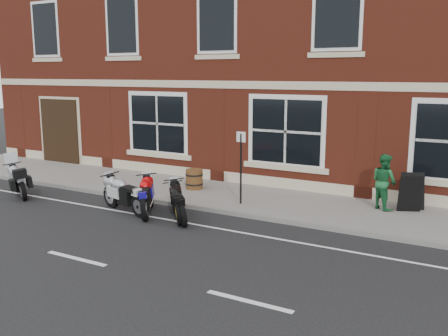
{
  "coord_description": "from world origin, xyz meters",
  "views": [
    {
      "loc": [
        7.48,
        -10.01,
        3.79
      ],
      "look_at": [
        0.91,
        1.6,
        1.23
      ],
      "focal_mm": 40.0,
      "sensor_mm": 36.0,
      "label": 1
    }
  ],
  "objects_px": {
    "moto_touring_silver": "(19,179)",
    "a_board_sign": "(412,192)",
    "moto_sport_red": "(148,194)",
    "pedestrian_right": "(384,182)",
    "parking_sign": "(241,162)",
    "moto_sport_silver": "(125,193)",
    "moto_sport_black": "(179,199)",
    "barrel_planter": "(194,179)",
    "moto_naked_black": "(180,201)"
  },
  "relations": [
    {
      "from": "moto_sport_silver",
      "to": "parking_sign",
      "type": "bearing_deg",
      "value": -35.55
    },
    {
      "from": "moto_touring_silver",
      "to": "moto_sport_red",
      "type": "distance_m",
      "value": 4.77
    },
    {
      "from": "moto_sport_red",
      "to": "moto_naked_black",
      "type": "relative_size",
      "value": 1.25
    },
    {
      "from": "moto_sport_red",
      "to": "parking_sign",
      "type": "bearing_deg",
      "value": 9.25
    },
    {
      "from": "moto_touring_silver",
      "to": "parking_sign",
      "type": "height_order",
      "value": "parking_sign"
    },
    {
      "from": "moto_sport_silver",
      "to": "moto_sport_red",
      "type": "bearing_deg",
      "value": -52.63
    },
    {
      "from": "moto_sport_silver",
      "to": "barrel_planter",
      "type": "bearing_deg",
      "value": 8.98
    },
    {
      "from": "moto_touring_silver",
      "to": "a_board_sign",
      "type": "bearing_deg",
      "value": -41.97
    },
    {
      "from": "moto_touring_silver",
      "to": "moto_sport_red",
      "type": "height_order",
      "value": "moto_touring_silver"
    },
    {
      "from": "pedestrian_right",
      "to": "moto_touring_silver",
      "type": "bearing_deg",
      "value": 56.42
    },
    {
      "from": "moto_touring_silver",
      "to": "pedestrian_right",
      "type": "xyz_separation_m",
      "value": [
        10.34,
        3.56,
        0.36
      ]
    },
    {
      "from": "moto_sport_silver",
      "to": "a_board_sign",
      "type": "relative_size",
      "value": 1.98
    },
    {
      "from": "moto_sport_black",
      "to": "pedestrian_right",
      "type": "height_order",
      "value": "pedestrian_right"
    },
    {
      "from": "moto_naked_black",
      "to": "a_board_sign",
      "type": "height_order",
      "value": "a_board_sign"
    },
    {
      "from": "moto_sport_silver",
      "to": "parking_sign",
      "type": "xyz_separation_m",
      "value": [
        2.57,
        1.96,
        0.77
      ]
    },
    {
      "from": "moto_sport_red",
      "to": "pedestrian_right",
      "type": "xyz_separation_m",
      "value": [
        5.58,
        3.16,
        0.36
      ]
    },
    {
      "from": "moto_sport_red",
      "to": "moto_sport_black",
      "type": "bearing_deg",
      "value": -29.48
    },
    {
      "from": "moto_sport_silver",
      "to": "moto_naked_black",
      "type": "bearing_deg",
      "value": -67.36
    },
    {
      "from": "parking_sign",
      "to": "moto_touring_silver",
      "type": "bearing_deg",
      "value": -157.32
    },
    {
      "from": "moto_sport_red",
      "to": "barrel_planter",
      "type": "height_order",
      "value": "moto_sport_red"
    },
    {
      "from": "moto_naked_black",
      "to": "moto_sport_black",
      "type": "bearing_deg",
      "value": 89.68
    },
    {
      "from": "moto_sport_red",
      "to": "a_board_sign",
      "type": "bearing_deg",
      "value": -4.69
    },
    {
      "from": "moto_sport_black",
      "to": "a_board_sign",
      "type": "height_order",
      "value": "a_board_sign"
    },
    {
      "from": "moto_touring_silver",
      "to": "a_board_sign",
      "type": "distance_m",
      "value": 11.65
    },
    {
      "from": "moto_touring_silver",
      "to": "parking_sign",
      "type": "relative_size",
      "value": 0.86
    },
    {
      "from": "moto_sport_silver",
      "to": "moto_sport_black",
      "type": "bearing_deg",
      "value": -62.87
    },
    {
      "from": "moto_touring_silver",
      "to": "moto_sport_silver",
      "type": "distance_m",
      "value": 4.13
    },
    {
      "from": "parking_sign",
      "to": "moto_sport_black",
      "type": "bearing_deg",
      "value": -115.16
    },
    {
      "from": "moto_touring_silver",
      "to": "parking_sign",
      "type": "distance_m",
      "value": 7.07
    },
    {
      "from": "barrel_planter",
      "to": "moto_sport_red",
      "type": "bearing_deg",
      "value": -85.27
    },
    {
      "from": "moto_naked_black",
      "to": "parking_sign",
      "type": "xyz_separation_m",
      "value": [
        0.87,
        1.8,
        0.83
      ]
    },
    {
      "from": "moto_sport_silver",
      "to": "pedestrian_right",
      "type": "xyz_separation_m",
      "value": [
        6.21,
        3.39,
        0.35
      ]
    },
    {
      "from": "moto_sport_black",
      "to": "barrel_planter",
      "type": "bearing_deg",
      "value": 77.45
    },
    {
      "from": "moto_sport_red",
      "to": "moto_naked_black",
      "type": "distance_m",
      "value": 1.08
    },
    {
      "from": "moto_naked_black",
      "to": "pedestrian_right",
      "type": "xyz_separation_m",
      "value": [
        4.51,
        3.23,
        0.4
      ]
    },
    {
      "from": "moto_sport_silver",
      "to": "pedestrian_right",
      "type": "height_order",
      "value": "pedestrian_right"
    },
    {
      "from": "moto_naked_black",
      "to": "moto_touring_silver",
      "type": "bearing_deg",
      "value": 139.32
    },
    {
      "from": "moto_naked_black",
      "to": "barrel_planter",
      "type": "bearing_deg",
      "value": 71.6
    },
    {
      "from": "moto_sport_black",
      "to": "a_board_sign",
      "type": "bearing_deg",
      "value": -5.62
    },
    {
      "from": "a_board_sign",
      "to": "parking_sign",
      "type": "distance_m",
      "value": 4.67
    },
    {
      "from": "moto_naked_black",
      "to": "barrel_planter",
      "type": "xyz_separation_m",
      "value": [
        -1.29,
        2.7,
        -0.05
      ]
    },
    {
      "from": "moto_touring_silver",
      "to": "moto_sport_black",
      "type": "bearing_deg",
      "value": -56.05
    },
    {
      "from": "parking_sign",
      "to": "moto_sport_silver",
      "type": "bearing_deg",
      "value": -137.59
    },
    {
      "from": "pedestrian_right",
      "to": "parking_sign",
      "type": "relative_size",
      "value": 0.74
    },
    {
      "from": "moto_sport_red",
      "to": "pedestrian_right",
      "type": "bearing_deg",
      "value": -2.94
    },
    {
      "from": "moto_touring_silver",
      "to": "moto_sport_black",
      "type": "distance_m",
      "value": 5.74
    },
    {
      "from": "moto_sport_black",
      "to": "moto_naked_black",
      "type": "xyz_separation_m",
      "value": [
        0.11,
        -0.12,
        -0.02
      ]
    },
    {
      "from": "moto_sport_black",
      "to": "moto_naked_black",
      "type": "relative_size",
      "value": 1.13
    },
    {
      "from": "moto_sport_black",
      "to": "barrel_planter",
      "type": "xyz_separation_m",
      "value": [
        -1.18,
        2.59,
        -0.06
      ]
    },
    {
      "from": "moto_sport_silver",
      "to": "barrel_planter",
      "type": "relative_size",
      "value": 3.21
    }
  ]
}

